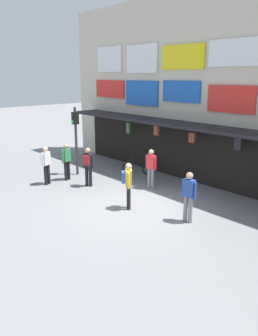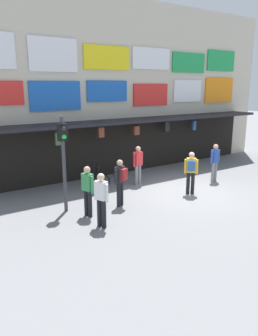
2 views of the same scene
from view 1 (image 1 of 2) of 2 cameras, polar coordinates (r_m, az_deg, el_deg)
ground_plane at (r=12.17m, az=0.78°, el=-6.59°), size 80.00×80.00×0.00m
shopfront at (r=14.77m, az=14.26°, el=12.72°), size 18.00×2.60×8.00m
traffic_light_near at (r=15.68m, az=-9.18°, el=6.44°), size 0.28×0.33×3.20m
bicycle_parked at (r=15.49m, az=1.32°, el=-0.11°), size 0.93×1.28×1.05m
pedestrian_in_yellow at (r=15.14m, az=-10.68°, el=1.42°), size 0.31×0.52×1.68m
pedestrian_in_blue at (r=11.64m, az=-0.19°, el=-2.49°), size 0.47×0.47×1.68m
pedestrian_in_red at (r=14.12m, az=-7.08°, el=0.69°), size 0.49×0.45×1.68m
pedestrian_in_black at (r=14.71m, az=-14.03°, el=0.80°), size 0.33×0.50×1.68m
pedestrian_in_green at (r=13.77m, az=3.80°, el=0.23°), size 0.53×0.27×1.68m
pedestrian_in_white at (r=10.77m, az=10.23°, el=-4.47°), size 0.53×0.25×1.68m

